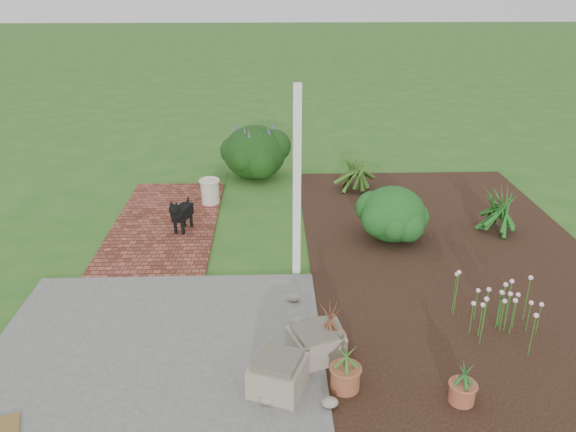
{
  "coord_description": "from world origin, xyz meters",
  "views": [
    {
      "loc": [
        -0.02,
        -6.42,
        3.68
      ],
      "look_at": [
        0.2,
        0.4,
        0.7
      ],
      "focal_mm": 35.0,
      "sensor_mm": 36.0,
      "label": 1
    }
  ],
  "objects_px": {
    "cream_ceramic_urn": "(210,192)",
    "evergreen_shrub": "(393,212)",
    "black_dog": "(181,213)",
    "stone_trough_near": "(313,345)"
  },
  "relations": [
    {
      "from": "cream_ceramic_urn",
      "to": "evergreen_shrub",
      "type": "bearing_deg",
      "value": -26.91
    },
    {
      "from": "black_dog",
      "to": "evergreen_shrub",
      "type": "xyz_separation_m",
      "value": [
        3.14,
        -0.3,
        0.09
      ]
    },
    {
      "from": "cream_ceramic_urn",
      "to": "evergreen_shrub",
      "type": "height_order",
      "value": "evergreen_shrub"
    },
    {
      "from": "stone_trough_near",
      "to": "evergreen_shrub",
      "type": "distance_m",
      "value": 3.14
    },
    {
      "from": "cream_ceramic_urn",
      "to": "evergreen_shrub",
      "type": "xyz_separation_m",
      "value": [
        2.82,
        -1.43,
        0.19
      ]
    },
    {
      "from": "cream_ceramic_urn",
      "to": "evergreen_shrub",
      "type": "relative_size",
      "value": 0.43
    },
    {
      "from": "cream_ceramic_urn",
      "to": "evergreen_shrub",
      "type": "distance_m",
      "value": 3.17
    },
    {
      "from": "black_dog",
      "to": "cream_ceramic_urn",
      "type": "bearing_deg",
      "value": 91.96
    },
    {
      "from": "stone_trough_near",
      "to": "cream_ceramic_urn",
      "type": "xyz_separation_m",
      "value": [
        -1.45,
        4.24,
        0.06
      ]
    },
    {
      "from": "black_dog",
      "to": "cream_ceramic_urn",
      "type": "height_order",
      "value": "black_dog"
    }
  ]
}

